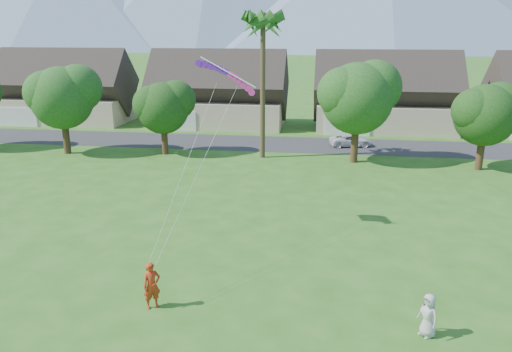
% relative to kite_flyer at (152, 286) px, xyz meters
% --- Properties ---
extents(street, '(90.00, 7.00, 0.01)m').
position_rel_kite_flyer_xyz_m(street, '(3.36, 30.87, -1.00)').
color(street, '#2D2D30').
rests_on(street, ground).
extents(kite_flyer, '(0.87, 0.83, 2.01)m').
position_rel_kite_flyer_xyz_m(kite_flyer, '(0.00, 0.00, 0.00)').
color(kite_flyer, '#B53314').
rests_on(kite_flyer, ground).
extents(watcher, '(0.95, 1.00, 1.73)m').
position_rel_kite_flyer_xyz_m(watcher, '(10.87, -0.48, -0.14)').
color(watcher, '#B3B3AF').
rests_on(watcher, ground).
extents(parked_car, '(4.38, 2.70, 1.13)m').
position_rel_kite_flyer_xyz_m(parked_car, '(9.33, 30.87, -0.44)').
color(parked_car, silver).
rests_on(parked_car, ground).
extents(houses_row, '(72.75, 8.19, 8.86)m').
position_rel_kite_flyer_xyz_m(houses_row, '(3.85, 39.86, 2.44)').
color(houses_row, beige).
rests_on(houses_row, ground).
extents(tree_row, '(62.27, 6.67, 8.45)m').
position_rel_kite_flyer_xyz_m(tree_row, '(2.21, 24.78, 3.89)').
color(tree_row, '#47301C').
rests_on(tree_row, ground).
extents(fan_palm, '(3.00, 3.00, 13.80)m').
position_rel_kite_flyer_xyz_m(fan_palm, '(1.36, 25.37, 10.80)').
color(fan_palm, '#4C3D26').
rests_on(fan_palm, ground).
extents(parafoil_kite, '(3.46, 1.10, 0.50)m').
position_rel_kite_flyer_xyz_m(parafoil_kite, '(1.59, 8.92, 7.81)').
color(parafoil_kite, '#6316AB').
rests_on(parafoil_kite, ground).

